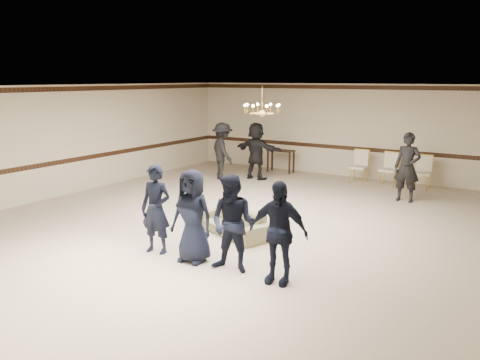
# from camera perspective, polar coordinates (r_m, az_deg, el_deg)

# --- Properties ---
(room) EXTENTS (12.01, 14.01, 3.21)m
(room) POSITION_cam_1_polar(r_m,az_deg,el_deg) (11.12, -0.04, 2.56)
(room) COLOR tan
(room) RESTS_ON ground
(chair_rail) EXTENTS (12.00, 0.02, 0.14)m
(chair_rail) POSITION_cam_1_polar(r_m,az_deg,el_deg) (17.44, 12.43, 3.67)
(chair_rail) COLOR black
(chair_rail) RESTS_ON wall_back
(crown_molding) EXTENTS (12.00, 0.02, 0.14)m
(crown_molding) POSITION_cam_1_polar(r_m,az_deg,el_deg) (17.28, 12.74, 10.51)
(crown_molding) COLOR black
(crown_molding) RESTS_ON wall_back
(chandelier) EXTENTS (0.94, 0.94, 0.89)m
(chandelier) POSITION_cam_1_polar(r_m,az_deg,el_deg) (11.84, 2.60, 9.32)
(chandelier) COLOR #C08C3D
(chandelier) RESTS_ON ceiling
(boy_a) EXTENTS (0.70, 0.52, 1.76)m
(boy_a) POSITION_cam_1_polar(r_m,az_deg,el_deg) (9.69, -9.78, -3.38)
(boy_a) COLOR black
(boy_a) RESTS_ON floor
(boy_b) EXTENTS (0.89, 0.61, 1.76)m
(boy_b) POSITION_cam_1_polar(r_m,az_deg,el_deg) (9.12, -5.57, -4.21)
(boy_b) COLOR black
(boy_b) RESTS_ON floor
(boy_c) EXTENTS (0.93, 0.76, 1.76)m
(boy_c) POSITION_cam_1_polar(r_m,az_deg,el_deg) (8.62, -0.83, -5.12)
(boy_c) COLOR black
(boy_c) RESTS_ON floor
(boy_d) EXTENTS (1.08, 0.55, 1.76)m
(boy_d) POSITION_cam_1_polar(r_m,az_deg,el_deg) (8.18, 4.47, -6.10)
(boy_d) COLOR black
(boy_d) RESTS_ON floor
(settee) EXTENTS (2.02, 1.36, 0.55)m
(settee) POSITION_cam_1_polar(r_m,az_deg,el_deg) (10.80, -0.75, -4.95)
(settee) COLOR #7B7952
(settee) RESTS_ON floor
(adult_left) EXTENTS (1.44, 1.30, 1.93)m
(adult_left) POSITION_cam_1_polar(r_m,az_deg,el_deg) (16.46, -2.05, 3.35)
(adult_left) COLOR black
(adult_left) RESTS_ON floor
(adult_mid) EXTENTS (1.83, 0.70, 1.93)m
(adult_mid) POSITION_cam_1_polar(r_m,az_deg,el_deg) (16.56, 1.90, 3.41)
(adult_mid) COLOR black
(adult_mid) RESTS_ON floor
(adult_right) EXTENTS (0.72, 0.48, 1.93)m
(adult_right) POSITION_cam_1_polar(r_m,az_deg,el_deg) (14.29, 18.93, 1.42)
(adult_right) COLOR black
(adult_right) RESTS_ON floor
(banquet_chair_left) EXTENTS (0.52, 0.52, 1.06)m
(banquet_chair_left) POSITION_cam_1_polar(r_m,az_deg,el_deg) (16.52, 13.68, 1.51)
(banquet_chair_left) COLOR beige
(banquet_chair_left) RESTS_ON floor
(banquet_chair_mid) EXTENTS (0.56, 0.56, 1.06)m
(banquet_chair_mid) POSITION_cam_1_polar(r_m,az_deg,el_deg) (16.24, 17.01, 1.15)
(banquet_chair_mid) COLOR beige
(banquet_chair_mid) RESTS_ON floor
(banquet_chair_right) EXTENTS (0.55, 0.55, 1.06)m
(banquet_chair_right) POSITION_cam_1_polar(r_m,az_deg,el_deg) (16.01, 20.45, 0.77)
(banquet_chair_right) COLOR beige
(banquet_chair_right) RESTS_ON floor
(console_table) EXTENTS (1.02, 0.47, 0.84)m
(console_table) POSITION_cam_1_polar(r_m,az_deg,el_deg) (17.89, 4.76, 2.23)
(console_table) COLOR black
(console_table) RESTS_ON floor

